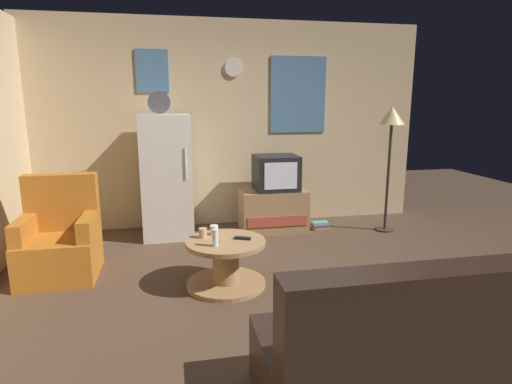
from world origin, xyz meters
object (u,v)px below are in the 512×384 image
Objects in this scene: coffee_table at (226,263)px; mug_ceramic_tan at (203,233)px; mug_ceramic_white at (214,230)px; armchair at (60,241)px; wine_glass at (215,238)px; standing_lamp at (391,125)px; tv_stand at (273,210)px; couch at (420,356)px; book_stack at (320,225)px; fridge at (167,176)px; crt_tv at (276,173)px; remote_control at (242,238)px.

mug_ceramic_tan is at bearing 148.85° from coffee_table.
armchair is at bearing 165.36° from mug_ceramic_white.
mug_ceramic_white is 1.50m from armchair.
standing_lamp is at bearing 30.94° from wine_glass.
tv_stand is 3.36m from couch.
couch is (1.02, -1.89, -0.17)m from mug_ceramic_tan.
standing_lamp is 7.52× the size of book_stack.
tv_stand reaches higher than book_stack.
fridge is 3.67m from couch.
fridge reaches higher than mug_ceramic_white.
crt_tv is at bearing 61.53° from coffee_table.
remote_control is at bearing -18.58° from armchair.
standing_lamp is at bearing 53.95° from remote_control.
tv_stand is 3.97× the size of book_stack.
standing_lamp is 2.21× the size of coffee_table.
armchair is at bearing -169.28° from standing_lamp.
fridge is 1.52m from armchair.
coffee_table is (-2.25, -1.28, -1.14)m from standing_lamp.
coffee_table is 3.41× the size of book_stack.
remote_control is at bearing 0.36° from coffee_table.
book_stack is (1.29, 1.50, -0.40)m from remote_control.
couch is at bearing -46.79° from remote_control.
coffee_table is at bearing -150.38° from standing_lamp.
coffee_table is at bearing -66.42° from mug_ceramic_white.
fridge reaches higher than coffee_table.
tv_stand is 1.17× the size of coffee_table.
crt_tv is at bearing 172.87° from book_stack.
fridge is 19.67× the size of mug_ceramic_tan.
armchair is at bearing -157.01° from crt_tv.
armchair is at bearing 135.08° from couch.
fridge reaches higher than couch.
standing_lamp is at bearing 29.62° from coffee_table.
couch is (0.67, -1.78, -0.13)m from remote_control.
wine_glass is 1.00× the size of remote_control.
coffee_table is at bearing -133.82° from book_stack.
mug_ceramic_white is 0.60× the size of remote_control.
coffee_table is at bearing -117.43° from tv_stand.
standing_lamp reaches higher than mug_ceramic_white.
remote_control is 0.09× the size of couch.
fridge is at bearing 45.85° from armchair.
mug_ceramic_tan is (-1.05, -1.46, -0.28)m from crt_tv.
couch is at bearing -61.77° from mug_ceramic_tan.
armchair reaches higher than tv_stand.
couch is at bearing -44.92° from armchair.
armchair is (-3.78, -0.72, -1.02)m from standing_lamp.
book_stack is at bearing 79.32° from couch.
coffee_table is (-0.86, -1.58, -0.54)m from crt_tv.
tv_stand is 5.60× the size of remote_control.
book_stack is (1.52, 1.31, -0.43)m from mug_ceramic_white.
coffee_table is 8.00× the size of mug_ceramic_tan.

